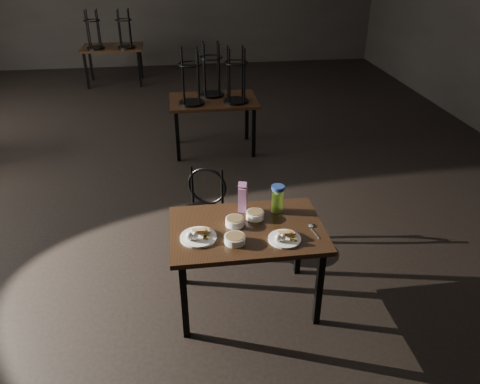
{
  "coord_description": "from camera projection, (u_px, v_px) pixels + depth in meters",
  "views": [
    {
      "loc": [
        0.3,
        -5.32,
        2.77
      ],
      "look_at": [
        0.77,
        -1.91,
        0.85
      ],
      "focal_mm": 35.0,
      "sensor_mm": 36.0,
      "label": 1
    }
  ],
  "objects": [
    {
      "name": "water_bottle",
      "position": [
        277.0,
        198.0,
        3.81
      ],
      "size": [
        0.11,
        0.11,
        0.23
      ],
      "color": "#98E343",
      "rests_on": "main_table"
    },
    {
      "name": "spoon",
      "position": [
        312.0,
        226.0,
        3.65
      ],
      "size": [
        0.06,
        0.22,
        0.01
      ],
      "color": "silver",
      "rests_on": "main_table"
    },
    {
      "name": "main_table",
      "position": [
        247.0,
        236.0,
        3.68
      ],
      "size": [
        1.2,
        0.8,
        0.75
      ],
      "color": "black",
      "rests_on": "ground"
    },
    {
      "name": "bentwood_chair",
      "position": [
        204.0,
        205.0,
        4.44
      ],
      "size": [
        0.45,
        0.44,
        0.84
      ],
      "rotation": [
        0.0,
        0.0,
        -0.39
      ],
      "color": "black",
      "rests_on": "ground"
    },
    {
      "name": "bg_table_far",
      "position": [
        112.0,
        47.0,
        9.39
      ],
      "size": [
        1.2,
        0.8,
        1.48
      ],
      "color": "black",
      "rests_on": "ground"
    },
    {
      "name": "bowl_big",
      "position": [
        235.0,
        239.0,
        3.46
      ],
      "size": [
        0.16,
        0.16,
        0.05
      ],
      "color": "white",
      "rests_on": "main_table"
    },
    {
      "name": "bg_table_right",
      "position": [
        213.0,
        98.0,
        6.42
      ],
      "size": [
        1.2,
        0.8,
        1.48
      ],
      "color": "black",
      "rests_on": "ground"
    },
    {
      "name": "plate_right",
      "position": [
        284.0,
        238.0,
        3.49
      ],
      "size": [
        0.25,
        0.25,
        0.08
      ],
      "color": "white",
      "rests_on": "main_table"
    },
    {
      "name": "bowl_near",
      "position": [
        235.0,
        221.0,
        3.67
      ],
      "size": [
        0.15,
        0.15,
        0.06
      ],
      "color": "white",
      "rests_on": "main_table"
    },
    {
      "name": "bowl_far",
      "position": [
        255.0,
        215.0,
        3.75
      ],
      "size": [
        0.14,
        0.14,
        0.06
      ],
      "color": "white",
      "rests_on": "main_table"
    },
    {
      "name": "juice_carton",
      "position": [
        243.0,
        198.0,
        3.81
      ],
      "size": [
        0.08,
        0.08,
        0.27
      ],
      "color": "#881877",
      "rests_on": "main_table"
    },
    {
      "name": "plate_left",
      "position": [
        198.0,
        236.0,
        3.51
      ],
      "size": [
        0.28,
        0.28,
        0.09
      ],
      "color": "white",
      "rests_on": "main_table"
    }
  ]
}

